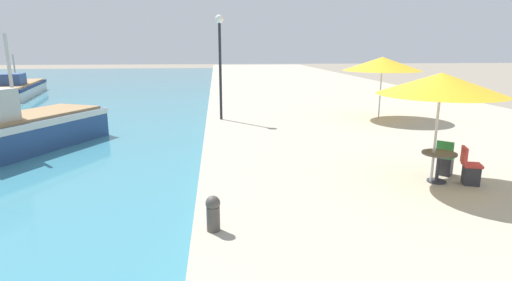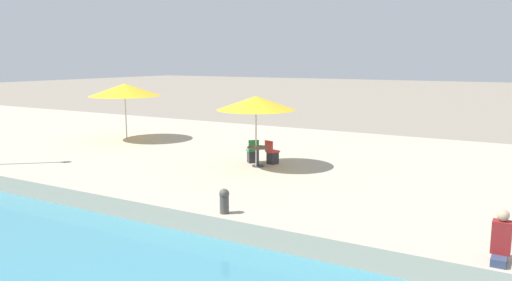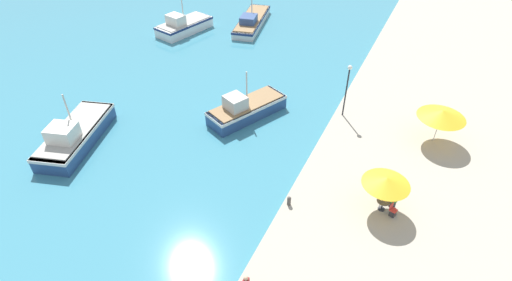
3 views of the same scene
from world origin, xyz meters
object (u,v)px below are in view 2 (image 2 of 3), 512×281
cafe_table (258,152)px  cafe_chair_right (272,155)px  cafe_chair_left (253,154)px  cafe_umbrella_pink (256,103)px  mooring_bollard (224,200)px  cafe_umbrella_white (125,90)px  person_at_quay (501,239)px

cafe_table → cafe_chair_right: cafe_chair_right is taller
cafe_chair_left → cafe_chair_right: (0.19, -0.76, 0.00)m
cafe_table → cafe_chair_right: (0.68, -0.23, -0.21)m
cafe_umbrella_pink → cafe_table: cafe_umbrella_pink is taller
cafe_umbrella_pink → mooring_bollard: (-5.25, -2.11, -2.03)m
cafe_umbrella_white → person_at_quay: bearing=-113.1°
person_at_quay → mooring_bollard: bearing=91.3°
cafe_table → cafe_chair_left: 0.75m
cafe_umbrella_pink → cafe_umbrella_white: 9.07m
cafe_table → cafe_chair_right: 0.75m
cafe_umbrella_white → cafe_chair_right: bearing=-99.2°
cafe_chair_right → person_at_quay: size_ratio=0.86×
person_at_quay → cafe_table: bearing=58.5°
cafe_umbrella_white → cafe_chair_right: cafe_umbrella_white is taller
cafe_umbrella_white → person_at_quay: 18.95m
cafe_chair_left → person_at_quay: person_at_quay is taller
cafe_umbrella_white → cafe_chair_left: cafe_umbrella_white is taller
cafe_chair_left → cafe_table: bearing=-90.0°
cafe_chair_left → cafe_chair_right: same height
cafe_umbrella_white → cafe_umbrella_pink: bearing=-104.5°
cafe_umbrella_pink → cafe_umbrella_white: (2.28, 8.77, 0.09)m
cafe_chair_right → mooring_bollard: (-6.07, -1.88, 0.02)m
cafe_table → person_at_quay: size_ratio=0.76×
mooring_bollard → cafe_chair_right: bearing=17.2°
mooring_bollard → cafe_umbrella_pink: bearing=21.9°
cafe_umbrella_white → cafe_table: cafe_umbrella_white is taller
cafe_chair_left → person_at_quay: (-5.74, -9.09, 0.14)m
cafe_umbrella_pink → cafe_umbrella_white: size_ratio=0.83×
cafe_table → cafe_chair_right: size_ratio=0.88×
cafe_chair_left → person_at_quay: 10.75m
cafe_table → person_at_quay: bearing=-121.5°
cafe_chair_right → person_at_quay: person_at_quay is taller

